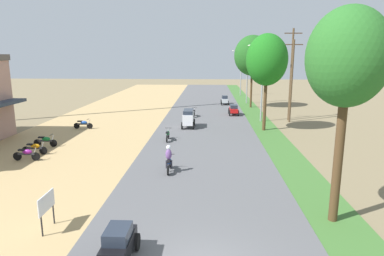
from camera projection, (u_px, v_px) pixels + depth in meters
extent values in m
cylinder|color=black|center=(36.00, 157.00, 22.10)|extent=(0.56, 0.06, 0.56)
cylinder|color=black|center=(17.00, 156.00, 22.16)|extent=(0.56, 0.06, 0.56)
cube|color=#333338|center=(26.00, 154.00, 22.09)|extent=(1.12, 0.12, 0.12)
ellipsoid|color=#8C1E8C|center=(27.00, 152.00, 22.06)|extent=(0.64, 0.28, 0.32)
cube|color=black|center=(22.00, 150.00, 22.05)|extent=(0.44, 0.20, 0.10)
cylinder|color=#A5A8AD|center=(35.00, 153.00, 22.04)|extent=(0.26, 0.05, 0.68)
cylinder|color=black|center=(33.00, 147.00, 21.97)|extent=(0.04, 0.54, 0.04)
cylinder|color=black|center=(43.00, 151.00, 23.49)|extent=(0.56, 0.06, 0.56)
cylinder|color=black|center=(26.00, 150.00, 23.55)|extent=(0.56, 0.06, 0.56)
cube|color=#333338|center=(34.00, 148.00, 23.48)|extent=(1.12, 0.12, 0.12)
ellipsoid|color=orange|center=(35.00, 146.00, 23.45)|extent=(0.64, 0.28, 0.32)
cube|color=black|center=(30.00, 144.00, 23.44)|extent=(0.44, 0.20, 0.10)
cylinder|color=#A5A8AD|center=(42.00, 147.00, 23.43)|extent=(0.26, 0.05, 0.68)
cylinder|color=black|center=(41.00, 142.00, 23.36)|extent=(0.04, 0.54, 0.04)
cylinder|color=black|center=(53.00, 143.00, 25.48)|extent=(0.56, 0.06, 0.56)
cylinder|color=black|center=(37.00, 143.00, 25.54)|extent=(0.56, 0.06, 0.56)
cube|color=#333338|center=(45.00, 141.00, 25.47)|extent=(1.12, 0.12, 0.12)
ellipsoid|color=#14722D|center=(46.00, 139.00, 25.44)|extent=(0.64, 0.28, 0.32)
cube|color=black|center=(41.00, 137.00, 25.43)|extent=(0.44, 0.20, 0.10)
cylinder|color=#A5A8AD|center=(52.00, 140.00, 25.43)|extent=(0.26, 0.05, 0.68)
cylinder|color=black|center=(51.00, 135.00, 25.35)|extent=(0.04, 0.54, 0.04)
cylinder|color=black|center=(90.00, 126.00, 31.68)|extent=(0.56, 0.06, 0.56)
cylinder|color=black|center=(77.00, 126.00, 31.74)|extent=(0.56, 0.06, 0.56)
cube|color=#333338|center=(83.00, 124.00, 31.68)|extent=(1.12, 0.12, 0.12)
ellipsoid|color=#1E4CA5|center=(84.00, 123.00, 31.64)|extent=(0.64, 0.28, 0.32)
cube|color=black|center=(80.00, 121.00, 31.63)|extent=(0.44, 0.20, 0.10)
cylinder|color=#A5A8AD|center=(89.00, 123.00, 31.63)|extent=(0.26, 0.05, 0.68)
cylinder|color=black|center=(88.00, 119.00, 31.55)|extent=(0.04, 0.54, 0.04)
cylinder|color=#262628|center=(42.00, 227.00, 12.84)|extent=(0.06, 0.06, 0.80)
cylinder|color=#262628|center=(54.00, 214.00, 13.81)|extent=(0.06, 0.06, 0.80)
cube|color=white|center=(46.00, 203.00, 13.17)|extent=(0.04, 1.30, 0.70)
cylinder|color=#4C351E|center=(338.00, 155.00, 13.60)|extent=(0.36, 0.36, 5.64)
ellipsoid|color=#286625|center=(348.00, 57.00, 12.78)|extent=(3.11, 3.11, 3.83)
cylinder|color=#4C351E|center=(265.00, 103.00, 30.68)|extent=(0.29, 0.29, 5.11)
ellipsoid|color=#1A6718|center=(267.00, 60.00, 29.88)|extent=(3.67, 3.67, 4.56)
cylinder|color=#4C351E|center=(251.00, 87.00, 44.35)|extent=(0.26, 0.26, 5.31)
ellipsoid|color=#1E561C|center=(252.00, 55.00, 43.50)|extent=(4.67, 4.67, 5.15)
cylinder|color=gray|center=(262.00, 83.00, 34.67)|extent=(0.16, 0.16, 7.93)
cylinder|color=gray|center=(257.00, 45.00, 33.90)|extent=(1.40, 0.08, 0.08)
ellipsoid|color=silver|center=(250.00, 46.00, 33.95)|extent=(0.36, 0.20, 0.14)
cylinder|color=gray|center=(271.00, 45.00, 33.84)|extent=(1.40, 0.08, 0.08)
ellipsoid|color=silver|center=(278.00, 45.00, 33.82)|extent=(0.36, 0.20, 0.14)
cylinder|color=gray|center=(247.00, 75.00, 48.00)|extent=(0.16, 0.16, 8.00)
cylinder|color=gray|center=(243.00, 47.00, 47.22)|extent=(1.40, 0.08, 0.08)
ellipsoid|color=silver|center=(238.00, 48.00, 47.27)|extent=(0.36, 0.20, 0.14)
cylinder|color=gray|center=(253.00, 47.00, 47.16)|extent=(1.40, 0.08, 0.08)
ellipsoid|color=silver|center=(258.00, 48.00, 47.14)|extent=(0.36, 0.20, 0.14)
cylinder|color=gray|center=(241.00, 73.00, 57.55)|extent=(0.16, 0.16, 7.72)
cylinder|color=gray|center=(237.00, 50.00, 56.80)|extent=(1.40, 0.08, 0.08)
ellipsoid|color=silver|center=(233.00, 51.00, 56.85)|extent=(0.36, 0.20, 0.14)
cylinder|color=gray|center=(246.00, 50.00, 56.74)|extent=(1.40, 0.08, 0.08)
ellipsoid|color=silver|center=(250.00, 51.00, 56.72)|extent=(0.36, 0.20, 0.14)
cylinder|color=brown|center=(292.00, 82.00, 34.46)|extent=(0.20, 0.20, 8.36)
cube|color=#473323|center=(294.00, 45.00, 33.68)|extent=(1.80, 0.10, 0.10)
cylinder|color=brown|center=(291.00, 75.00, 35.35)|extent=(0.20, 0.20, 9.52)
cube|color=#473323|center=(293.00, 33.00, 34.46)|extent=(1.80, 0.10, 0.10)
cube|color=black|center=(119.00, 245.00, 11.21)|extent=(0.84, 1.95, 0.50)
cube|color=#232B38|center=(118.00, 234.00, 11.06)|extent=(0.77, 1.10, 0.40)
cylinder|color=black|center=(111.00, 241.00, 11.97)|extent=(0.10, 0.60, 0.60)
cylinder|color=black|center=(138.00, 242.00, 11.93)|extent=(0.10, 0.60, 0.60)
cube|color=silver|center=(188.00, 119.00, 32.16)|extent=(0.95, 2.40, 0.95)
cube|color=#232B38|center=(188.00, 112.00, 32.12)|extent=(0.87, 2.00, 0.35)
cylinder|color=black|center=(183.00, 122.00, 33.13)|extent=(0.12, 0.68, 0.68)
cylinder|color=black|center=(194.00, 122.00, 33.08)|extent=(0.12, 0.68, 0.68)
cylinder|color=black|center=(182.00, 126.00, 31.45)|extent=(0.12, 0.68, 0.68)
cylinder|color=black|center=(194.00, 126.00, 31.39)|extent=(0.12, 0.68, 0.68)
cube|color=red|center=(234.00, 110.00, 39.00)|extent=(0.88, 2.25, 0.44)
cube|color=#232B38|center=(234.00, 106.00, 38.81)|extent=(0.81, 1.30, 0.40)
cylinder|color=black|center=(238.00, 113.00, 38.23)|extent=(0.11, 0.64, 0.64)
cylinder|color=black|center=(230.00, 113.00, 38.28)|extent=(0.11, 0.64, 0.64)
cylinder|color=black|center=(237.00, 111.00, 39.82)|extent=(0.11, 0.64, 0.64)
cylinder|color=black|center=(229.00, 111.00, 39.86)|extent=(0.11, 0.64, 0.64)
cube|color=#B7BCC1|center=(225.00, 100.00, 47.20)|extent=(0.84, 1.95, 0.50)
cube|color=#232B38|center=(225.00, 97.00, 47.16)|extent=(0.77, 1.10, 0.40)
cylinder|color=black|center=(228.00, 103.00, 46.55)|extent=(0.10, 0.60, 0.60)
cylinder|color=black|center=(221.00, 103.00, 46.60)|extent=(0.10, 0.60, 0.60)
cylinder|color=black|center=(228.00, 102.00, 47.93)|extent=(0.10, 0.60, 0.60)
cylinder|color=black|center=(221.00, 102.00, 47.97)|extent=(0.10, 0.60, 0.60)
cylinder|color=black|center=(170.00, 164.00, 20.60)|extent=(0.06, 0.56, 0.56)
cylinder|color=black|center=(168.00, 170.00, 19.39)|extent=(0.06, 0.56, 0.56)
cube|color=#333338|center=(169.00, 164.00, 19.95)|extent=(0.12, 1.12, 0.12)
ellipsoid|color=#1E4CA5|center=(169.00, 161.00, 20.00)|extent=(0.28, 0.64, 0.32)
cube|color=black|center=(169.00, 161.00, 19.63)|extent=(0.20, 0.44, 0.10)
cylinder|color=#A5A8AD|center=(170.00, 160.00, 20.48)|extent=(0.05, 0.26, 0.68)
cylinder|color=black|center=(170.00, 154.00, 20.35)|extent=(0.54, 0.04, 0.04)
ellipsoid|color=#724C8C|center=(169.00, 154.00, 19.62)|extent=(0.36, 0.28, 0.64)
sphere|color=white|center=(169.00, 147.00, 19.57)|extent=(0.28, 0.28, 0.28)
cylinder|color=#2D2D38|center=(167.00, 164.00, 19.86)|extent=(0.12, 0.12, 0.48)
cylinder|color=#2D2D38|center=(171.00, 164.00, 19.85)|extent=(0.12, 0.12, 0.48)
cylinder|color=black|center=(169.00, 135.00, 27.91)|extent=(0.06, 0.56, 0.56)
cylinder|color=black|center=(167.00, 139.00, 26.70)|extent=(0.06, 0.56, 0.56)
cube|color=#333338|center=(168.00, 135.00, 27.27)|extent=(0.12, 1.12, 0.12)
ellipsoid|color=#14722D|center=(168.00, 133.00, 27.32)|extent=(0.28, 0.64, 0.32)
cube|color=black|center=(167.00, 132.00, 26.94)|extent=(0.20, 0.44, 0.10)
cylinder|color=#A5A8AD|center=(169.00, 132.00, 27.79)|extent=(0.05, 0.26, 0.68)
cylinder|color=black|center=(168.00, 128.00, 27.66)|extent=(0.54, 0.04, 0.04)
cylinder|color=black|center=(195.00, 113.00, 38.60)|extent=(0.06, 0.56, 0.56)
cylinder|color=black|center=(194.00, 115.00, 37.39)|extent=(0.06, 0.56, 0.56)
cube|color=#333338|center=(194.00, 112.00, 37.95)|extent=(0.12, 1.12, 0.12)
ellipsoid|color=silver|center=(194.00, 111.00, 38.00)|extent=(0.28, 0.64, 0.32)
cube|color=black|center=(194.00, 111.00, 37.63)|extent=(0.20, 0.44, 0.10)
cylinder|color=#A5A8AD|center=(195.00, 111.00, 38.48)|extent=(0.05, 0.26, 0.68)
cylinder|color=black|center=(194.00, 108.00, 38.35)|extent=(0.54, 0.04, 0.04)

